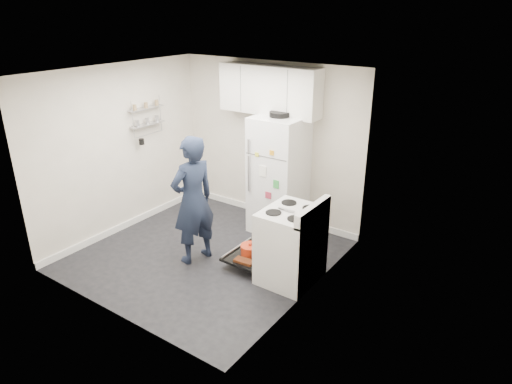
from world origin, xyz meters
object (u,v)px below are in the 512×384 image
Objects in this scene: electric_range at (290,246)px; open_oven_door at (251,253)px; person at (193,200)px; refrigerator at (279,175)px.

electric_range is 0.66m from open_oven_door.
open_oven_door is (-0.59, -0.01, -0.29)m from electric_range.
electric_range is 1.40m from person.
electric_range is 0.60× the size of refrigerator.
open_oven_door is at bearing -179.37° from electric_range.
refrigerator is at bearing 128.25° from electric_range.
electric_range is 1.46m from refrigerator.
person is at bearing -107.23° from refrigerator.
person is (-1.30, -0.31, 0.41)m from electric_range.
electric_range reaches higher than open_oven_door.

